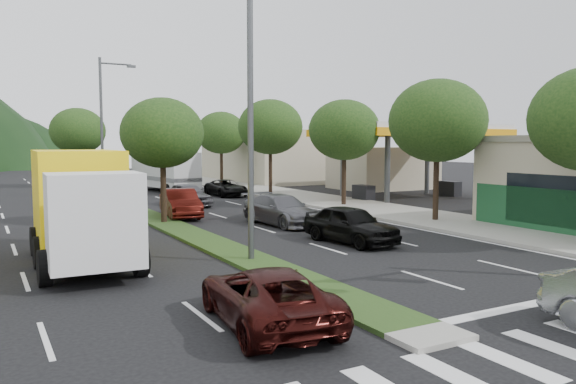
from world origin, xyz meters
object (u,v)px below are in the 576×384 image
car_queue_c (180,203)px  tree_med_near (162,133)px  car_queue_e (188,194)px  streetlight_mid (104,120)px  car_queue_a (350,224)px  car_queue_d (226,188)px  tree_r_e (221,133)px  tree_med_far (78,131)px  suv_maroon (267,296)px  car_queue_b (282,210)px  streetlight_near (256,93)px  tree_r_c (344,130)px  tree_r_b (437,121)px  car_queue_f (161,177)px  motorhome (165,170)px  tree_r_d (270,127)px  box_truck (81,210)px

car_queue_c → tree_med_near: bearing=-118.5°
car_queue_e → streetlight_mid: bearing=107.2°
car_queue_a → car_queue_d: 20.96m
tree_r_e → tree_med_far: bearing=161.6°
suv_maroon → car_queue_e: size_ratio=1.07×
car_queue_d → streetlight_mid: bearing=158.7°
tree_med_far → car_queue_b: tree_med_far is taller
tree_med_near → streetlight_near: bearing=-88.8°
tree_r_c → car_queue_d: 11.46m
tree_r_b → tree_med_far: bearing=110.6°
streetlight_mid → car_queue_f: bearing=56.8°
streetlight_mid → car_queue_b: bearing=-75.3°
car_queue_e → motorhome: (1.87, 11.28, 0.99)m
tree_med_far → suv_maroon: (-2.45, -42.00, -4.37)m
streetlight_near → car_queue_f: size_ratio=1.96×
tree_r_e → car_queue_d: (-3.71, -9.97, -4.28)m
tree_r_d → tree_med_near: tree_r_d is taller
suv_maroon → tree_r_b: bearing=-138.5°
streetlight_near → car_queue_f: 37.00m
car_queue_b → car_queue_f: 29.05m
streetlight_mid → car_queue_b: size_ratio=2.00×
car_queue_f → tree_r_e: bearing=-33.6°
car_queue_b → streetlight_mid: bearing=99.4°
tree_r_c → streetlight_mid: size_ratio=0.65×
tree_r_b → suv_maroon: tree_r_b is taller
car_queue_f → motorhome: bearing=-96.7°
car_queue_d → car_queue_a: bearing=-100.3°
motorhome → streetlight_mid: bearing=-155.9°
box_truck → tree_r_d: bearing=-129.0°
tree_r_b → motorhome: 25.38m
car_queue_a → tree_med_near: bearing=113.2°
tree_r_e → tree_r_b: bearing=-90.0°
tree_med_near → streetlight_near: 10.07m
car_queue_f → car_queue_a: bearing=-86.9°
tree_r_b → car_queue_b: (-7.07, 3.03, -4.31)m
tree_r_c → car_queue_d: (-3.71, 10.03, -4.14)m
car_queue_a → car_queue_e: car_queue_a is taller
tree_r_b → suv_maroon: bearing=-145.3°
tree_r_b → tree_r_e: 28.00m
tree_med_far → streetlight_mid: bearing=-88.9°
car_queue_b → tree_r_b: bearing=-28.5°
tree_r_b → car_queue_d: (-3.71, 18.03, -4.42)m
tree_r_b → car_queue_e: (-8.37, 13.03, -4.31)m
car_queue_c → motorhome: (4.00, 16.28, 0.97)m
tree_r_b → streetlight_mid: size_ratio=0.69×
car_queue_a → box_truck: size_ratio=0.58×
streetlight_near → motorhome: streetlight_near is taller
car_queue_e → car_queue_f: 19.31m
tree_r_e → tree_med_near: tree_r_e is taller
streetlight_near → streetlight_mid: size_ratio=1.00×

